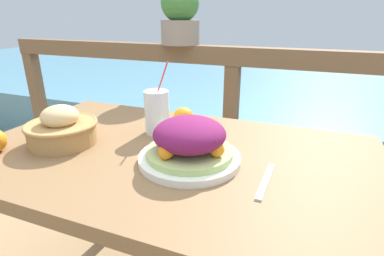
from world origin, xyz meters
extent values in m
cube|color=olive|center=(0.00, 0.00, 0.73)|extent=(1.21, 0.72, 0.04)
cube|color=olive|center=(-0.55, 0.30, 0.36)|extent=(0.06, 0.06, 0.71)
cube|color=olive|center=(0.55, 0.30, 0.36)|extent=(0.06, 0.06, 0.71)
cube|color=brown|center=(0.00, 0.75, 0.94)|extent=(2.80, 0.08, 0.09)
cube|color=brown|center=(-1.36, 0.75, 0.45)|extent=(0.07, 0.07, 0.90)
cube|color=brown|center=(0.00, 0.75, 0.45)|extent=(0.07, 0.07, 0.90)
cube|color=#568EA8|center=(0.00, 3.25, 0.21)|extent=(12.00, 4.00, 0.41)
cylinder|color=white|center=(0.08, -0.04, 0.76)|extent=(0.28, 0.28, 0.02)
cylinder|color=#B7D17A|center=(0.08, -0.04, 0.78)|extent=(0.24, 0.24, 0.02)
ellipsoid|color=#72194C|center=(0.08, -0.04, 0.84)|extent=(0.20, 0.20, 0.09)
sphere|color=orange|center=(0.16, -0.05, 0.81)|extent=(0.04, 0.04, 0.04)
sphere|color=orange|center=(0.03, 0.03, 0.81)|extent=(0.04, 0.04, 0.04)
sphere|color=orange|center=(0.05, -0.11, 0.81)|extent=(0.04, 0.04, 0.04)
cylinder|color=silver|center=(-0.10, 0.12, 0.83)|extent=(0.08, 0.08, 0.15)
cylinder|color=red|center=(-0.10, 0.14, 0.89)|extent=(0.08, 0.01, 0.21)
cylinder|color=#AD7F47|center=(-0.34, -0.07, 0.79)|extent=(0.21, 0.21, 0.07)
torus|color=#AD7F47|center=(-0.34, -0.07, 0.82)|extent=(0.22, 0.22, 0.01)
ellipsoid|color=#DBB77A|center=(-0.34, -0.07, 0.84)|extent=(0.11, 0.11, 0.07)
cylinder|color=gray|center=(-0.28, 0.75, 1.05)|extent=(0.20, 0.20, 0.12)
sphere|color=#3D7A38|center=(-0.28, 0.75, 1.19)|extent=(0.19, 0.19, 0.19)
cube|color=silver|center=(0.29, -0.07, 0.76)|extent=(0.02, 0.18, 0.00)
sphere|color=orange|center=(-0.04, 0.21, 0.79)|extent=(0.07, 0.07, 0.07)
camera|label=1|loc=(0.36, -0.73, 1.14)|focal=28.00mm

